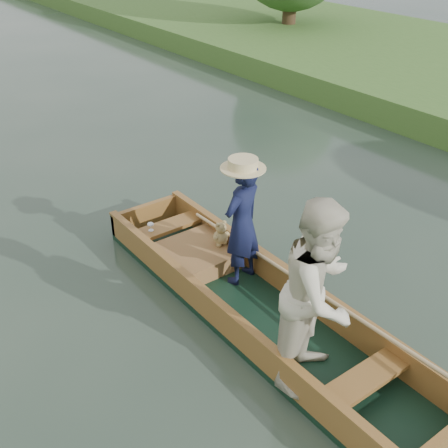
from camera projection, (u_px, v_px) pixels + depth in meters
ground at (255, 315)px, 6.51m from camera, size 120.00×120.00×0.00m
punt at (277, 283)px, 5.87m from camera, size 1.31×5.00×2.02m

